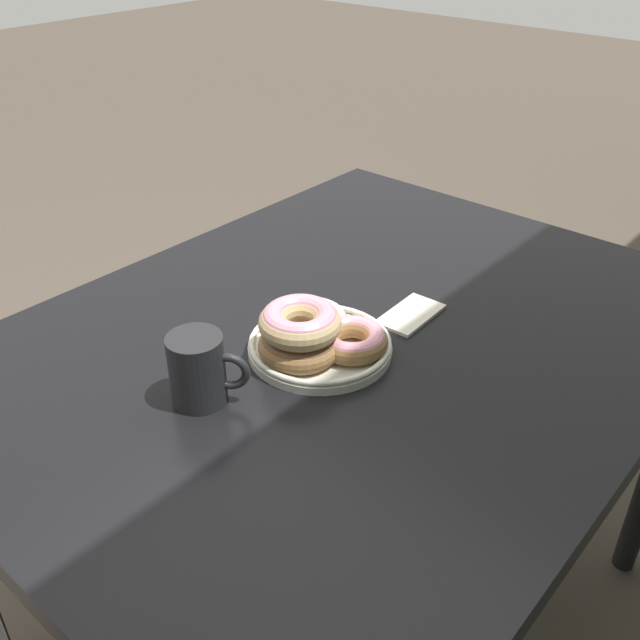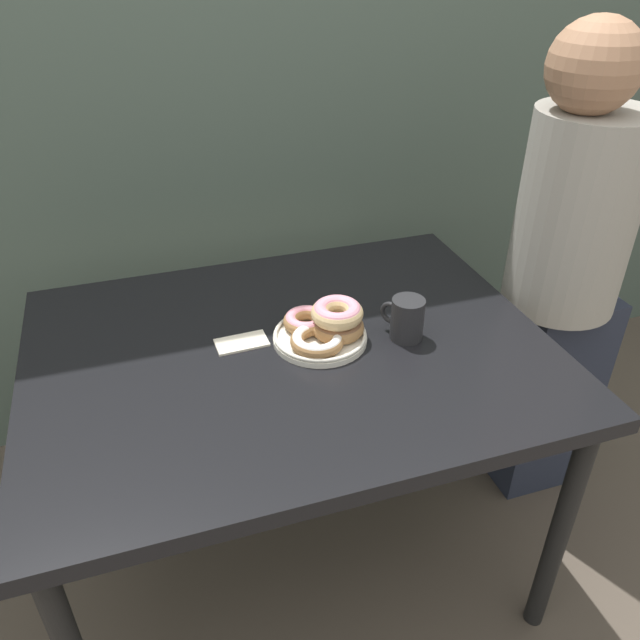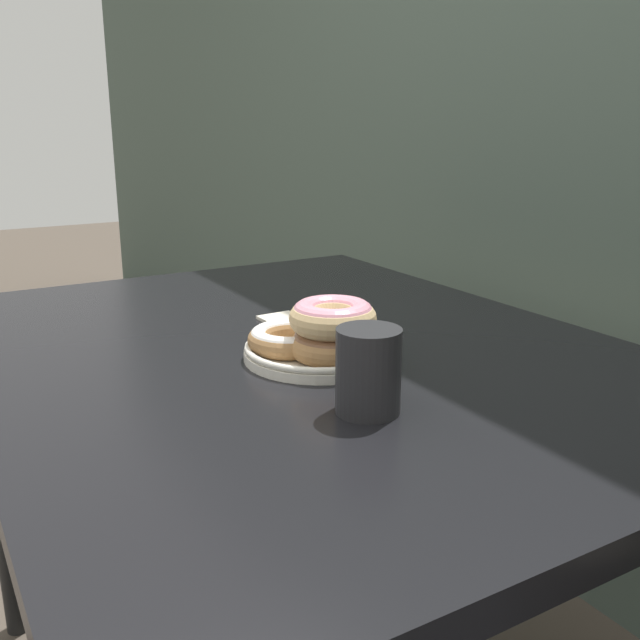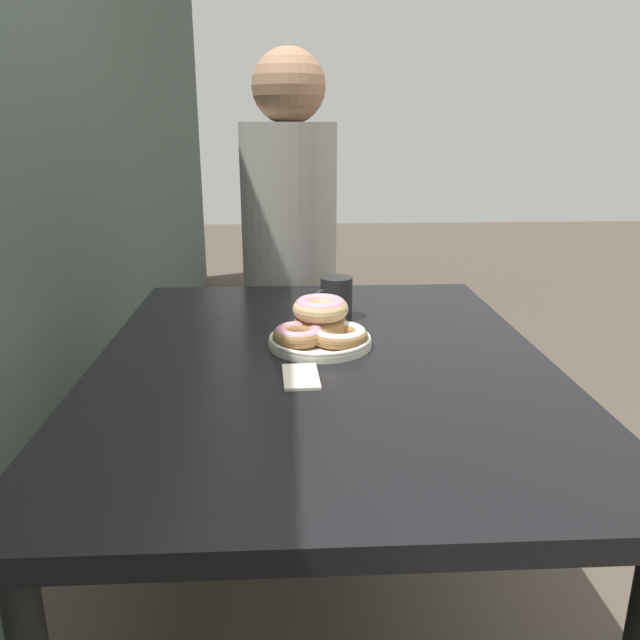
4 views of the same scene
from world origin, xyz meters
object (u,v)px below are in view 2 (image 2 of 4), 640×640
person_figure (565,278)px  dining_table (291,370)px  napkin (242,343)px  coffee_mug (406,318)px  donut_plate (325,327)px

person_figure → dining_table: bearing=-175.5°
person_figure → napkin: bearing=-178.9°
person_figure → coffee_mug: bearing=-168.2°
donut_plate → coffee_mug: size_ratio=2.29×
napkin → coffee_mug: bearing=-13.9°
dining_table → donut_plate: bearing=-0.3°
coffee_mug → person_figure: bearing=11.8°
donut_plate → coffee_mug: (0.19, -0.05, 0.02)m
coffee_mug → napkin: coffee_mug is taller
donut_plate → person_figure: (0.74, 0.07, -0.03)m
donut_plate → napkin: 0.21m
dining_table → donut_plate: (0.09, -0.00, 0.11)m
dining_table → napkin: napkin is taller
napkin → person_figure: bearing=1.1°
coffee_mug → napkin: 0.40m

